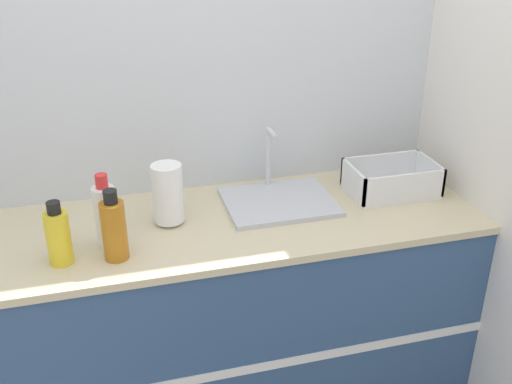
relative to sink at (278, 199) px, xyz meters
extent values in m
cube|color=silver|center=(-0.21, 0.28, 0.36)|extent=(4.35, 0.06, 2.60)
cube|color=silver|center=(0.79, -0.08, 0.36)|extent=(0.06, 2.66, 2.60)
cube|color=#33517A|center=(-0.21, -0.08, -0.50)|extent=(1.95, 0.66, 0.89)
cube|color=white|center=(-0.21, -0.41, -0.50)|extent=(1.95, 0.01, 0.04)
cube|color=beige|center=(-0.21, -0.08, -0.03)|extent=(1.98, 0.68, 0.03)
cube|color=silver|center=(0.00, -0.01, -0.01)|extent=(0.44, 0.36, 0.02)
cylinder|color=silver|center=(0.00, 0.15, 0.13)|extent=(0.02, 0.02, 0.25)
cylinder|color=silver|center=(0.00, 0.10, 0.25)|extent=(0.02, 0.11, 0.02)
cylinder|color=#4C4C51|center=(-0.46, -0.05, -0.01)|extent=(0.09, 0.09, 0.01)
cylinder|color=white|center=(-0.46, -0.05, 0.11)|extent=(0.12, 0.12, 0.23)
cube|color=white|center=(0.50, -0.03, -0.01)|extent=(0.37, 0.24, 0.01)
cube|color=white|center=(0.50, -0.14, 0.05)|extent=(0.37, 0.01, 0.12)
cube|color=white|center=(0.50, 0.08, 0.05)|extent=(0.37, 0.01, 0.12)
cube|color=white|center=(0.32, -0.03, 0.05)|extent=(0.01, 0.24, 0.12)
cube|color=white|center=(0.67, -0.03, 0.05)|extent=(0.01, 0.24, 0.12)
cylinder|color=yellow|center=(-0.85, -0.24, 0.08)|extent=(0.08, 0.08, 0.19)
cylinder|color=black|center=(-0.85, -0.24, 0.19)|extent=(0.05, 0.05, 0.04)
cylinder|color=white|center=(-0.69, -0.15, 0.09)|extent=(0.08, 0.08, 0.23)
cylinder|color=red|center=(-0.69, -0.15, 0.23)|extent=(0.04, 0.04, 0.05)
cylinder|color=#B26B19|center=(-0.67, -0.26, 0.09)|extent=(0.09, 0.09, 0.21)
cylinder|color=black|center=(-0.67, -0.26, 0.22)|extent=(0.05, 0.05, 0.05)
camera|label=1|loc=(-0.67, -2.11, 1.09)|focal=42.00mm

